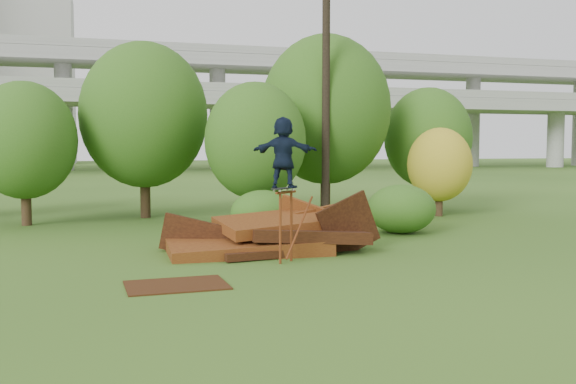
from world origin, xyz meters
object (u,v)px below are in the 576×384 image
object	(u,v)px
skater	(284,152)
scrap_pile	(269,237)
flat_plate	(176,285)
utility_pole	(326,74)

from	to	relation	value
skater	scrap_pile	bearing A→B (deg)	-63.50
flat_plate	utility_pole	xyz separation A→B (m)	(6.41, 9.25, 5.28)
scrap_pile	flat_plate	xyz separation A→B (m)	(-2.77, -3.50, -0.35)
flat_plate	utility_pole	bearing A→B (deg)	55.31
skater	utility_pole	xyz separation A→B (m)	(3.72, 7.47, 2.72)
utility_pole	skater	bearing A→B (deg)	-116.48
scrap_pile	skater	xyz separation A→B (m)	(-0.09, -1.72, 2.21)
flat_plate	utility_pole	distance (m)	12.43
scrap_pile	flat_plate	distance (m)	4.48
flat_plate	utility_pole	world-z (taller)	utility_pole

